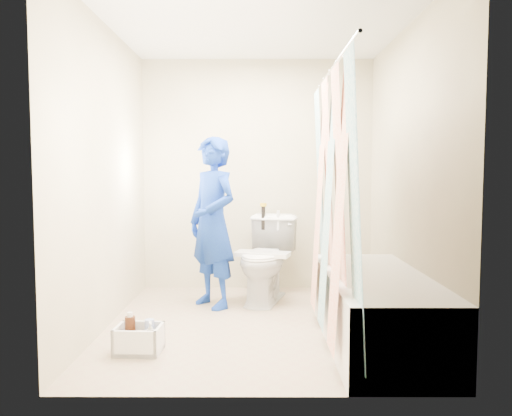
{
  "coord_description": "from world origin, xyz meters",
  "views": [
    {
      "loc": [
        -0.0,
        -3.96,
        1.24
      ],
      "look_at": [
        -0.01,
        0.28,
        0.93
      ],
      "focal_mm": 35.0,
      "sensor_mm": 36.0,
      "label": 1
    }
  ],
  "objects_px": {
    "toilet": "(266,259)",
    "cleaning_caddy": "(140,340)",
    "plumber": "(213,222)",
    "bathtub": "(375,306)"
  },
  "relations": [
    {
      "from": "bathtub",
      "to": "toilet",
      "type": "height_order",
      "value": "toilet"
    },
    {
      "from": "toilet",
      "to": "bathtub",
      "type": "bearing_deg",
      "value": -40.44
    },
    {
      "from": "plumber",
      "to": "cleaning_caddy",
      "type": "height_order",
      "value": "plumber"
    },
    {
      "from": "toilet",
      "to": "plumber",
      "type": "bearing_deg",
      "value": -143.99
    },
    {
      "from": "plumber",
      "to": "cleaning_caddy",
      "type": "distance_m",
      "value": 1.42
    },
    {
      "from": "toilet",
      "to": "cleaning_caddy",
      "type": "xyz_separation_m",
      "value": [
        -0.88,
        -1.36,
        -0.32
      ]
    },
    {
      "from": "toilet",
      "to": "plumber",
      "type": "xyz_separation_m",
      "value": [
        -0.49,
        -0.18,
        0.37
      ]
    },
    {
      "from": "bathtub",
      "to": "cleaning_caddy",
      "type": "bearing_deg",
      "value": -173.17
    },
    {
      "from": "toilet",
      "to": "cleaning_caddy",
      "type": "relative_size",
      "value": 2.54
    },
    {
      "from": "bathtub",
      "to": "toilet",
      "type": "bearing_deg",
      "value": 123.53
    }
  ]
}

